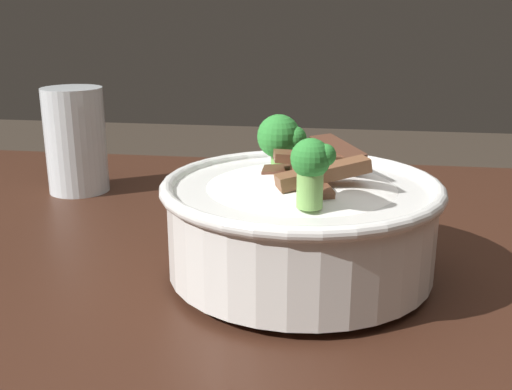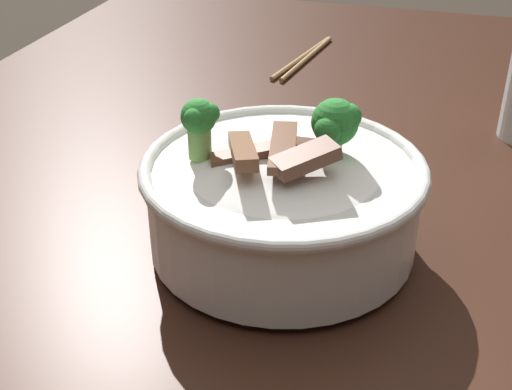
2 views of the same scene
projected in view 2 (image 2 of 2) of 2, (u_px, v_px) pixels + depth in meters
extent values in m
cube|color=#381E14|center=(251.00, 218.00, 0.72)|extent=(1.49, 0.97, 0.05)
cube|color=#381E14|center=(165.00, 189.00, 1.58)|extent=(0.07, 0.07, 0.76)
cylinder|color=white|center=(282.00, 245.00, 0.63)|extent=(0.11, 0.11, 0.01)
cylinder|color=white|center=(283.00, 206.00, 0.61)|extent=(0.23, 0.23, 0.08)
torus|color=white|center=(283.00, 167.00, 0.59)|extent=(0.25, 0.25, 0.01)
ellipsoid|color=white|center=(283.00, 182.00, 0.60)|extent=(0.19, 0.19, 0.05)
cube|color=brown|center=(247.00, 155.00, 0.58)|extent=(0.04, 0.06, 0.02)
cube|color=#563323|center=(305.00, 158.00, 0.54)|extent=(0.05, 0.06, 0.02)
cube|color=brown|center=(283.00, 147.00, 0.56)|extent=(0.08, 0.04, 0.01)
cube|color=#563323|center=(293.00, 154.00, 0.58)|extent=(0.06, 0.03, 0.01)
cube|color=brown|center=(243.00, 151.00, 0.57)|extent=(0.08, 0.05, 0.02)
cylinder|color=#7AB256|center=(200.00, 142.00, 0.59)|extent=(0.02, 0.02, 0.03)
sphere|color=#2D8433|center=(199.00, 117.00, 0.58)|extent=(0.03, 0.03, 0.03)
sphere|color=#2D8433|center=(194.00, 118.00, 0.57)|extent=(0.02, 0.02, 0.02)
sphere|color=#2D8433|center=(209.00, 113.00, 0.57)|extent=(0.02, 0.02, 0.02)
cylinder|color=#6BA84C|center=(333.00, 146.00, 0.59)|extent=(0.01, 0.01, 0.02)
sphere|color=#2D8433|center=(335.00, 122.00, 0.58)|extent=(0.04, 0.04, 0.04)
sphere|color=#2D8433|center=(328.00, 130.00, 0.57)|extent=(0.02, 0.02, 0.02)
sphere|color=#2D8433|center=(348.00, 117.00, 0.58)|extent=(0.02, 0.02, 0.02)
cylinder|color=#9E7A4C|center=(307.00, 58.00, 1.06)|extent=(0.20, 0.04, 0.01)
cylinder|color=#9E7A4C|center=(302.00, 57.00, 1.06)|extent=(0.20, 0.05, 0.01)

